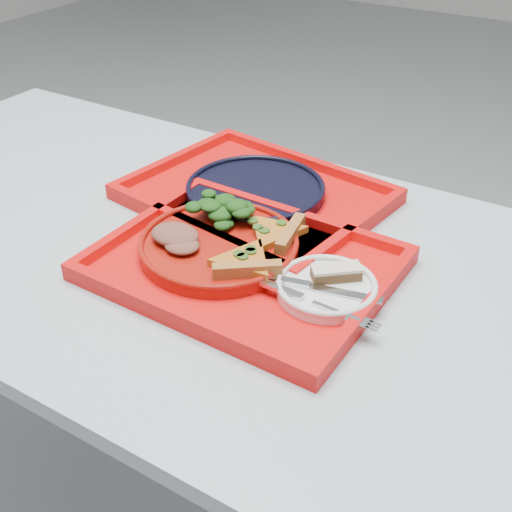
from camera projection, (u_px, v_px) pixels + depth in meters
name	position (u px, v px, depth m)	size (l,w,h in m)	color
ground	(203.00, 503.00, 1.53)	(10.00, 10.00, 0.00)	gray
table	(186.00, 272.00, 1.15)	(1.60, 0.80, 0.75)	#A5B0B9
tray_main	(244.00, 268.00, 1.02)	(0.45, 0.35, 0.01)	red
tray_far	(256.00, 198.00, 1.22)	(0.45, 0.35, 0.01)	red
dinner_plate	(219.00, 247.00, 1.05)	(0.26, 0.26, 0.02)	#9E130A
side_plate	(326.00, 289.00, 0.95)	(0.15, 0.15, 0.01)	white
navy_plate	(256.00, 191.00, 1.21)	(0.26, 0.26, 0.02)	black
pizza_slice_a	(245.00, 258.00, 0.99)	(0.12, 0.10, 0.02)	gold
pizza_slice_b	(273.00, 230.00, 1.05)	(0.12, 0.10, 0.02)	gold
salad_heap	(221.00, 207.00, 1.09)	(0.10, 0.09, 0.05)	black
meat_portion	(175.00, 235.00, 1.04)	(0.08, 0.07, 0.02)	brown
dessert_bar	(336.00, 272.00, 0.96)	(0.08, 0.07, 0.02)	#4A2B18
knife	(320.00, 288.00, 0.94)	(0.18, 0.02, 0.01)	silver
fork	(312.00, 301.00, 0.91)	(0.18, 0.02, 0.01)	silver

